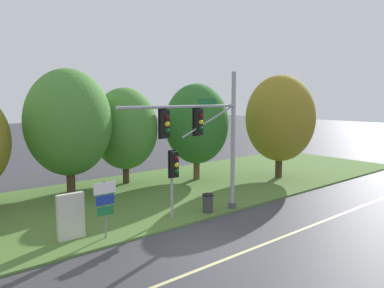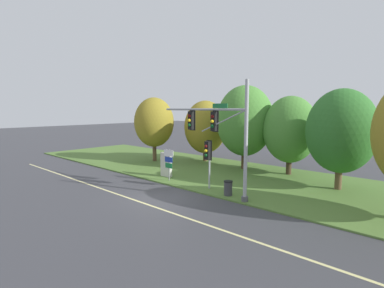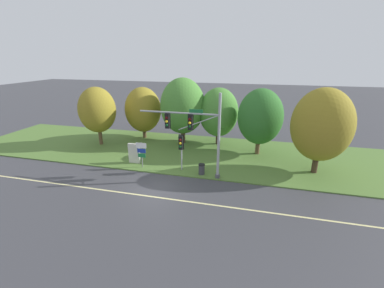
% 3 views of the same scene
% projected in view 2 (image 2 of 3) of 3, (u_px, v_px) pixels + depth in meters
% --- Properties ---
extents(ground_plane, '(160.00, 160.00, 0.00)m').
position_uv_depth(ground_plane, '(158.00, 198.00, 18.43)').
color(ground_plane, '#3D3D42').
extents(lane_stripe, '(36.00, 0.16, 0.01)m').
position_uv_depth(lane_stripe, '(143.00, 203.00, 17.56)').
color(lane_stripe, beige).
rests_on(lane_stripe, ground).
extents(grass_verge, '(48.00, 11.50, 0.10)m').
position_uv_depth(grass_verge, '(235.00, 175.00, 24.45)').
color(grass_verge, '#517533').
rests_on(grass_verge, ground).
extents(traffic_signal_mast, '(6.82, 0.49, 7.04)m').
position_uv_depth(traffic_signal_mast, '(221.00, 130.00, 18.25)').
color(traffic_signal_mast, '#9EA0A5').
rests_on(traffic_signal_mast, grass_verge).
extents(pedestrian_signal_near_kerb, '(0.46, 0.55, 3.29)m').
position_uv_depth(pedestrian_signal_near_kerb, '(208.00, 154.00, 19.93)').
color(pedestrian_signal_near_kerb, '#9EA0A5').
rests_on(pedestrian_signal_near_kerb, grass_verge).
extents(route_sign_post, '(0.98, 0.08, 2.39)m').
position_uv_depth(route_sign_post, '(169.00, 160.00, 22.37)').
color(route_sign_post, slate).
rests_on(route_sign_post, grass_verge).
extents(tree_nearest_road, '(4.03, 4.03, 6.51)m').
position_uv_depth(tree_nearest_road, '(154.00, 122.00, 30.53)').
color(tree_nearest_road, brown).
rests_on(tree_nearest_road, grass_verge).
extents(tree_left_of_mast, '(4.31, 4.31, 6.19)m').
position_uv_depth(tree_left_of_mast, '(205.00, 127.00, 30.63)').
color(tree_left_of_mast, '#4C3823').
rests_on(tree_left_of_mast, grass_verge).
extents(tree_behind_signpost, '(5.01, 5.01, 7.43)m').
position_uv_depth(tree_behind_signpost, '(245.00, 121.00, 26.55)').
color(tree_behind_signpost, '#4C3823').
rests_on(tree_behind_signpost, grass_verge).
extents(tree_mid_verge, '(4.34, 4.34, 6.41)m').
position_uv_depth(tree_mid_verge, '(290.00, 130.00, 24.27)').
color(tree_mid_verge, '#423021').
rests_on(tree_mid_verge, grass_verge).
extents(tree_tall_centre, '(4.46, 4.46, 6.71)m').
position_uv_depth(tree_tall_centre, '(341.00, 131.00, 19.70)').
color(tree_tall_centre, brown).
rests_on(tree_tall_centre, grass_verge).
extents(info_kiosk, '(1.10, 0.24, 1.90)m').
position_uv_depth(info_kiosk, '(166.00, 165.00, 23.78)').
color(info_kiosk, beige).
rests_on(info_kiosk, grass_verge).
extents(trash_bin, '(0.56, 0.56, 0.93)m').
position_uv_depth(trash_bin, '(228.00, 188.00, 18.66)').
color(trash_bin, '#38383D').
rests_on(trash_bin, grass_verge).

